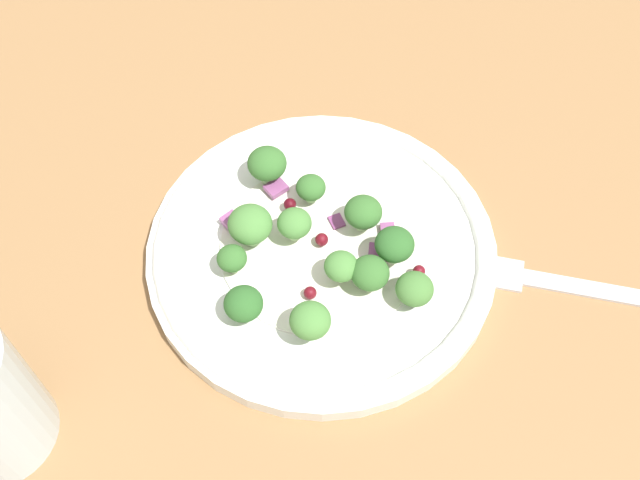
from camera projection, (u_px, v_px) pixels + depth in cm
name	position (u px, v px, depth cm)	size (l,w,h in cm)	color
ground_plane	(322.00, 264.00, 53.29)	(180.00, 180.00, 2.00)	olive
plate	(320.00, 255.00, 51.47)	(23.37, 23.37, 1.70)	white
dressing_pool	(320.00, 252.00, 51.10)	(13.55, 13.55, 0.20)	white
broccoli_floret_0	(250.00, 225.00, 49.94)	(2.91, 2.91, 2.95)	#9EC684
broccoli_floret_1	(294.00, 224.00, 50.04)	(2.26, 2.26, 2.29)	#9EC684
broccoli_floret_2	(267.00, 164.00, 52.79)	(2.71, 2.71, 2.74)	#8EB77A
broccoli_floret_3	(308.00, 188.00, 52.05)	(2.03, 2.03, 2.06)	#8EB77A
broccoli_floret_4	(363.00, 213.00, 50.49)	(2.50, 2.50, 2.54)	#9EC684
broccoli_floret_5	(243.00, 304.00, 47.28)	(2.45, 2.45, 2.48)	#9EC684
broccoli_floret_6	(414.00, 289.00, 47.74)	(2.39, 2.39, 2.42)	#8EB77A
broccoli_floret_7	(370.00, 273.00, 48.11)	(2.46, 2.46, 2.49)	#9EC684
broccoli_floret_8	(394.00, 245.00, 48.82)	(2.55, 2.55, 2.58)	#9EC684
broccoli_floret_9	(310.00, 321.00, 46.05)	(2.52, 2.52, 2.55)	#8EB77A
broccoli_floret_10	(232.00, 259.00, 49.14)	(1.95, 1.95, 1.97)	#ADD18E
broccoli_floret_11	(341.00, 267.00, 48.27)	(2.16, 2.16, 2.19)	#ADD18E
cranberry_0	(327.00, 240.00, 50.77)	(0.87, 0.87, 0.87)	maroon
cranberry_1	(419.00, 271.00, 49.23)	(0.80, 0.80, 0.80)	maroon
cranberry_2	(310.00, 293.00, 48.73)	(0.84, 0.84, 0.84)	maroon
cranberry_3	(365.00, 267.00, 49.72)	(0.94, 0.94, 0.94)	maroon
cranberry_4	(290.00, 204.00, 52.19)	(0.86, 0.86, 0.86)	#4C0A14
onion_bit_0	(231.00, 221.00, 51.92)	(1.13, 1.18, 0.48)	#934C84
onion_bit_1	(304.00, 187.00, 53.79)	(1.36, 1.03, 0.49)	#A35B93
onion_bit_2	(386.00, 225.00, 51.79)	(1.11, 0.95, 0.49)	#934C84
onion_bit_3	(379.00, 252.00, 50.28)	(1.04, 1.37, 0.60)	#843D75
onion_bit_4	(337.00, 222.00, 52.27)	(0.89, 1.07, 0.37)	#843D75
onion_bit_5	(276.00, 188.00, 53.37)	(1.40, 1.17, 0.41)	#934C84
fork	(592.00, 289.00, 50.76)	(17.77, 9.09, 0.50)	silver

